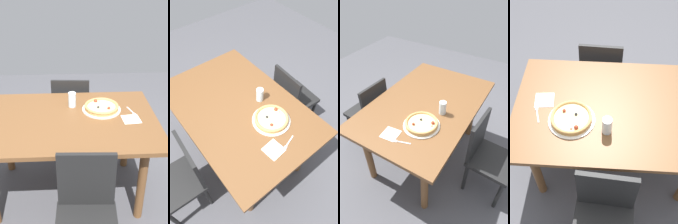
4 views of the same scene
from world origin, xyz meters
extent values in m
plane|color=#4C4C51|center=(0.00, 0.00, 0.00)|extent=(6.00, 6.00, 0.00)
cube|color=brown|center=(0.00, 0.00, 0.76)|extent=(1.49, 0.98, 0.03)
cylinder|color=brown|center=(-0.59, -0.33, 0.37)|extent=(0.07, 0.07, 0.74)
cylinder|color=brown|center=(0.59, -0.33, 0.37)|extent=(0.07, 0.07, 0.74)
cylinder|color=brown|center=(-0.59, 0.33, 0.37)|extent=(0.07, 0.07, 0.74)
cylinder|color=brown|center=(0.59, 0.33, 0.37)|extent=(0.07, 0.07, 0.74)
cylinder|color=black|center=(-0.24, -0.93, 0.20)|extent=(0.04, 0.04, 0.41)
cylinder|color=black|center=(0.13, -0.61, 0.20)|extent=(0.04, 0.04, 0.41)
cylinder|color=black|center=(-0.21, -0.59, 0.20)|extent=(0.04, 0.04, 0.41)
cube|color=black|center=(-0.06, -0.77, 0.43)|extent=(0.43, 0.43, 0.04)
cube|color=black|center=(-0.04, -0.58, 0.66)|extent=(0.38, 0.06, 0.42)
cylinder|color=black|center=(-0.29, 0.95, 0.20)|extent=(0.04, 0.04, 0.41)
cylinder|color=black|center=(0.05, 0.93, 0.20)|extent=(0.04, 0.04, 0.41)
cylinder|color=black|center=(-0.30, 0.61, 0.20)|extent=(0.04, 0.04, 0.41)
cylinder|color=black|center=(0.04, 0.59, 0.20)|extent=(0.04, 0.04, 0.41)
cube|color=black|center=(-0.13, 0.77, 0.43)|extent=(0.42, 0.42, 0.04)
cube|color=black|center=(-0.13, 0.58, 0.66)|extent=(0.38, 0.05, 0.42)
cylinder|color=silver|center=(-0.31, -0.13, 0.78)|extent=(0.33, 0.33, 0.01)
cylinder|color=tan|center=(-0.31, -0.13, 0.80)|extent=(0.29, 0.29, 0.02)
cylinder|color=beige|center=(-0.31, -0.13, 0.81)|extent=(0.25, 0.25, 0.01)
torus|color=tan|center=(-0.31, -0.13, 0.82)|extent=(0.29, 0.29, 0.02)
sphere|color=gold|center=(-0.36, -0.09, 0.82)|extent=(0.02, 0.02, 0.02)
sphere|color=maroon|center=(-0.36, -0.08, 0.82)|extent=(0.03, 0.03, 0.03)
sphere|color=#E58C7F|center=(-0.30, -0.23, 0.82)|extent=(0.02, 0.02, 0.02)
sphere|color=#262626|center=(-0.28, -0.11, 0.82)|extent=(0.02, 0.02, 0.02)
sphere|color=maroon|center=(-0.26, -0.22, 0.82)|extent=(0.03, 0.03, 0.03)
cube|color=silver|center=(-0.55, -0.12, 0.78)|extent=(0.04, 0.11, 0.00)
cube|color=silver|center=(-0.57, -0.04, 0.78)|extent=(0.04, 0.05, 0.00)
cylinder|color=silver|center=(-0.06, -0.21, 0.84)|extent=(0.07, 0.07, 0.13)
cube|color=white|center=(-0.53, 0.04, 0.78)|extent=(0.15, 0.15, 0.00)
camera|label=1|loc=(-0.05, 1.91, 1.90)|focal=43.89mm
camera|label=2|loc=(-1.04, 0.64, 2.22)|focal=33.28mm
camera|label=3|loc=(-1.41, -0.82, 2.03)|focal=32.60mm
camera|label=4|loc=(-0.08, -1.26, 2.31)|focal=43.73mm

